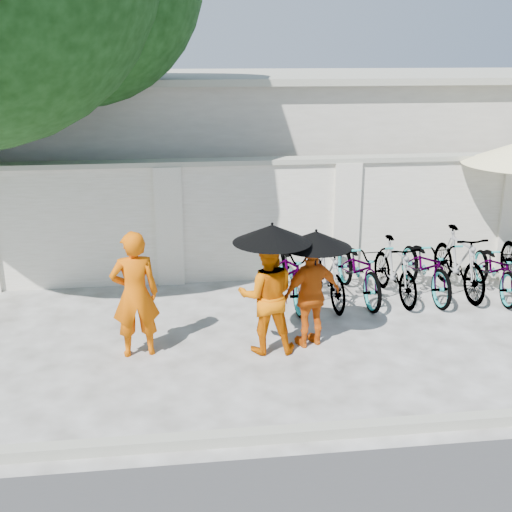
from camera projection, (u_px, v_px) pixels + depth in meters
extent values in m
plane|color=silver|center=(251.00, 363.00, 8.14)|extent=(80.00, 80.00, 0.00)
cube|color=#9C9D8B|center=(271.00, 435.00, 6.52)|extent=(40.00, 0.16, 0.12)
cube|color=white|center=(287.00, 221.00, 10.98)|extent=(20.00, 0.30, 2.00)
cube|color=beige|center=(302.00, 151.00, 14.50)|extent=(14.00, 6.00, 3.20)
imported|color=#D85601|center=(135.00, 294.00, 8.14)|extent=(0.66, 0.48, 1.67)
imported|color=#DB6302|center=(267.00, 296.00, 8.26)|extent=(0.79, 0.64, 1.55)
cylinder|color=black|center=(272.00, 262.00, 8.04)|extent=(0.02, 0.02, 0.75)
cone|color=black|center=(272.00, 233.00, 7.93)|extent=(0.99, 0.99, 0.23)
imported|color=#CF530C|center=(311.00, 295.00, 8.45)|extent=(0.90, 0.60, 1.43)
cylinder|color=black|center=(315.00, 265.00, 8.24)|extent=(0.02, 0.02, 0.69)
cone|color=black|center=(316.00, 239.00, 8.13)|extent=(0.91, 0.91, 0.21)
cylinder|color=#9C9D8B|center=(510.00, 276.00, 11.15)|extent=(0.46, 0.46, 0.09)
imported|color=#A5A4AB|center=(291.00, 270.00, 10.00)|extent=(0.81, 2.00, 1.03)
imported|color=#A5A4AB|center=(327.00, 273.00, 9.95)|extent=(0.61, 1.66, 0.97)
imported|color=#A5A4AB|center=(359.00, 268.00, 10.16)|extent=(0.81, 1.92, 0.98)
imported|color=#A5A4AB|center=(395.00, 270.00, 10.13)|extent=(0.60, 1.64, 0.97)
imported|color=#A5A4AB|center=(426.00, 266.00, 10.28)|extent=(0.73, 1.89, 0.98)
imported|color=#A5A4AB|center=(459.00, 262.00, 10.35)|extent=(0.58, 1.79, 1.06)
imported|color=#A5A4AB|center=(496.00, 269.00, 10.29)|extent=(0.72, 1.74, 0.89)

